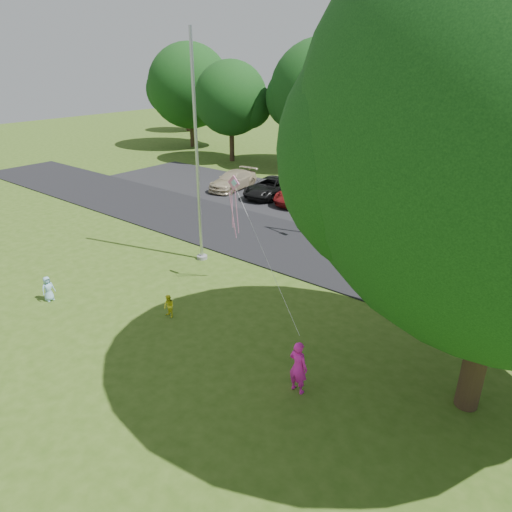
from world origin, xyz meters
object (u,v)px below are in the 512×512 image
Objects in this scene: woman at (298,367)px; child_blue at (48,289)px; child_yellow at (169,306)px; trash_can at (360,225)px; kite at (235,196)px; flagpole at (198,172)px; street_lamp at (342,174)px.

child_blue is (-10.63, -1.69, -0.31)m from woman.
child_yellow is 5.12m from child_blue.
trash_can reaches higher than child_yellow.
trash_can is 12.35m from child_yellow.
child_yellow is 0.14× the size of kite.
flagpole is at bearing 163.37° from kite.
trash_can is at bearing 88.13° from child_yellow.
street_lamp is 5.61× the size of child_blue.
street_lamp reaches higher than child_blue.
flagpole is 10.66m from woman.
trash_can is at bearing -66.88° from woman.
kite reaches higher than child_blue.
woman is at bearing -31.73° from kite.
street_lamp is 3.30m from trash_can.
street_lamp is at bearing -62.39° from woman.
street_lamp is at bearing 90.05° from child_yellow.
flagpole is at bearing -108.55° from street_lamp.
child_yellow is (2.84, -4.55, -3.72)m from flagpole.
trash_can is at bearing 81.29° from street_lamp.
woman reaches higher than trash_can.
kite is at bearing -19.20° from flagpole.
child_yellow is at bearing -0.56° from woman.
child_blue is (-4.66, -2.12, 0.07)m from child_yellow.
street_lamp is 14.44m from child_blue.
child_blue is (-6.12, -14.38, -0.00)m from trash_can.
flagpole is 11.25× the size of child_yellow.
child_blue is at bearing 12.58° from woman.
kite is (-0.64, -7.41, 0.44)m from street_lamp.
woman is 1.60× the size of child_blue.
woman is 7.54m from kite.
child_yellow is (-1.46, -12.26, -0.07)m from trash_can.
kite is (3.13, -1.09, -0.27)m from flagpole.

